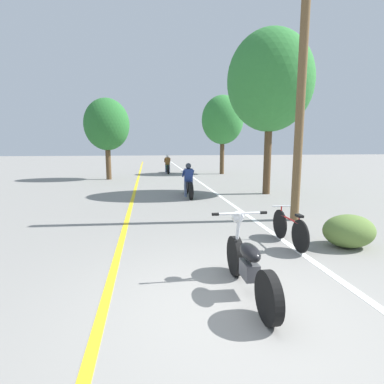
# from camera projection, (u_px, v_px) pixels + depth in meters

# --- Properties ---
(ground_plane) EXTENTS (120.00, 120.00, 0.00)m
(ground_plane) POSITION_uv_depth(u_px,v_px,m) (231.00, 306.00, 4.04)
(ground_plane) COLOR gray
(lane_stripe_center) EXTENTS (0.14, 48.00, 0.01)m
(lane_stripe_center) POSITION_uv_depth(u_px,v_px,m) (136.00, 186.00, 15.79)
(lane_stripe_center) COLOR yellow
(lane_stripe_center) RESTS_ON ground
(lane_stripe_edge) EXTENTS (0.14, 48.00, 0.01)m
(lane_stripe_edge) POSITION_uv_depth(u_px,v_px,m) (204.00, 185.00, 16.32)
(lane_stripe_edge) COLOR white
(lane_stripe_edge) RESTS_ON ground
(utility_pole) EXTENTS (1.10, 0.24, 7.06)m
(utility_pole) POSITION_uv_depth(u_px,v_px,m) (301.00, 91.00, 8.16)
(utility_pole) COLOR brown
(utility_pole) RESTS_ON ground
(roadside_tree_right_near) EXTENTS (3.67, 3.31, 6.95)m
(roadside_tree_right_near) POSITION_uv_depth(u_px,v_px,m) (270.00, 82.00, 12.66)
(roadside_tree_right_near) COLOR #513A23
(roadside_tree_right_near) RESTS_ON ground
(roadside_tree_right_far) EXTENTS (3.08, 2.78, 5.76)m
(roadside_tree_right_far) POSITION_uv_depth(u_px,v_px,m) (223.00, 120.00, 22.00)
(roadside_tree_right_far) COLOR #513A23
(roadside_tree_right_far) RESTS_ON ground
(roadside_tree_left) EXTENTS (2.77, 2.49, 5.02)m
(roadside_tree_left) POSITION_uv_depth(u_px,v_px,m) (107.00, 125.00, 18.50)
(roadside_tree_left) COLOR #513A23
(roadside_tree_left) RESTS_ON ground
(roadside_bush) EXTENTS (1.10, 0.88, 0.70)m
(roadside_bush) POSITION_uv_depth(u_px,v_px,m) (349.00, 231.00, 6.36)
(roadside_bush) COLOR #5B7A38
(roadside_bush) RESTS_ON ground
(motorcycle_foreground) EXTENTS (0.89, 2.06, 1.12)m
(motorcycle_foreground) POSITION_uv_depth(u_px,v_px,m) (248.00, 265.00, 4.34)
(motorcycle_foreground) COLOR black
(motorcycle_foreground) RESTS_ON ground
(motorcycle_rider_lead) EXTENTS (0.50, 2.12, 1.41)m
(motorcycle_rider_lead) POSITION_uv_depth(u_px,v_px,m) (188.00, 184.00, 12.63)
(motorcycle_rider_lead) COLOR black
(motorcycle_rider_lead) RESTS_ON ground
(motorcycle_rider_far) EXTENTS (0.50, 2.06, 1.45)m
(motorcycle_rider_far) POSITION_uv_depth(u_px,v_px,m) (167.00, 166.00, 23.21)
(motorcycle_rider_far) COLOR black
(motorcycle_rider_far) RESTS_ON ground
(bicycle_parked) EXTENTS (0.44, 1.63, 0.79)m
(bicycle_parked) POSITION_uv_depth(u_px,v_px,m) (289.00, 229.00, 6.49)
(bicycle_parked) COLOR black
(bicycle_parked) RESTS_ON ground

